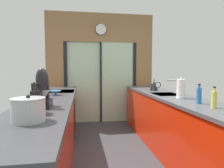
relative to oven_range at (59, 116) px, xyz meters
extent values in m
cube|color=#38383D|center=(0.91, -0.65, -0.47)|extent=(5.04, 7.60, 0.02)
cube|color=olive|center=(0.91, 1.15, 1.89)|extent=(2.64, 0.08, 0.70)
cube|color=#B2D1AD|center=(0.49, 1.17, 0.54)|extent=(0.80, 0.02, 2.00)
cube|color=#B2D1AD|center=(1.33, 1.13, 0.54)|extent=(0.80, 0.02, 2.00)
cube|color=black|center=(0.05, 1.15, 0.54)|extent=(0.08, 0.10, 2.00)
cube|color=black|center=(1.77, 1.15, 0.54)|extent=(0.08, 0.10, 2.00)
cube|color=black|center=(0.91, 1.15, 0.54)|extent=(0.04, 0.10, 2.00)
cube|color=olive|center=(-0.20, 1.15, 0.54)|extent=(0.42, 0.08, 2.00)
cube|color=olive|center=(2.02, 1.15, 0.54)|extent=(0.42, 0.08, 2.00)
cylinder|color=white|center=(0.91, 1.09, 1.84)|extent=(0.26, 0.03, 0.26)
torus|color=black|center=(0.91, 1.09, 1.84)|extent=(0.28, 0.02, 0.28)
cube|color=red|center=(0.00, -1.57, -0.02)|extent=(0.58, 2.55, 0.88)
cube|color=red|center=(0.00, 0.63, -0.02)|extent=(0.58, 0.65, 0.88)
cube|color=#3D3D42|center=(0.00, -0.95, 0.44)|extent=(0.62, 3.80, 0.04)
cube|color=red|center=(1.82, -0.95, -0.02)|extent=(0.58, 3.80, 0.88)
cube|color=#4C4C51|center=(1.82, -0.95, 0.44)|extent=(0.62, 3.80, 0.04)
cube|color=#B7BABC|center=(1.80, -0.70, 0.44)|extent=(0.40, 0.48, 0.05)
cylinder|color=#B7BABC|center=(2.00, -0.70, 0.58)|extent=(0.02, 0.02, 0.24)
cylinder|color=#B7BABC|center=(1.91, -0.70, 0.69)|extent=(0.18, 0.02, 0.02)
cube|color=black|center=(0.00, 0.00, -0.02)|extent=(0.58, 0.60, 0.88)
cube|color=black|center=(0.29, 0.00, 0.02)|extent=(0.01, 0.48, 0.28)
cube|color=black|center=(0.00, 0.00, 0.45)|extent=(0.58, 0.60, 0.03)
cylinder|color=#B7BABC|center=(0.30, -0.18, 0.34)|extent=(0.02, 0.04, 0.04)
cylinder|color=#B7BABC|center=(0.30, 0.00, 0.34)|extent=(0.02, 0.04, 0.04)
cylinder|color=#B7BABC|center=(0.30, 0.18, 0.34)|extent=(0.02, 0.04, 0.04)
cylinder|color=teal|center=(0.02, -0.56, 0.47)|extent=(0.08, 0.08, 0.01)
cone|color=teal|center=(0.02, -0.56, 0.50)|extent=(0.18, 0.18, 0.06)
cube|color=black|center=(0.02, -1.85, 0.57)|extent=(0.08, 0.14, 0.21)
cylinder|color=black|center=(-0.02, -1.85, 0.71)|extent=(0.02, 0.02, 0.08)
cylinder|color=black|center=(0.00, -1.85, 0.71)|extent=(0.02, 0.02, 0.08)
cylinder|color=black|center=(0.02, -1.85, 0.70)|extent=(0.02, 0.02, 0.07)
cylinder|color=black|center=(0.04, -1.85, 0.70)|extent=(0.02, 0.02, 0.07)
cylinder|color=black|center=(0.05, -1.85, 0.70)|extent=(0.02, 0.02, 0.07)
cube|color=black|center=(0.02, -1.57, 0.50)|extent=(0.17, 0.26, 0.08)
cube|color=black|center=(0.02, -1.47, 0.64)|extent=(0.10, 0.08, 0.20)
ellipsoid|color=black|center=(0.02, -1.58, 0.76)|extent=(0.13, 0.12, 0.24)
cone|color=#B7BABC|center=(0.02, -1.60, 0.58)|extent=(0.15, 0.15, 0.13)
cylinder|color=#B7BABC|center=(0.02, -2.14, 0.55)|extent=(0.25, 0.25, 0.17)
cylinder|color=#B7BABC|center=(0.02, -2.14, 0.64)|extent=(0.26, 0.26, 0.01)
sphere|color=black|center=(0.02, -2.14, 0.66)|extent=(0.03, 0.03, 0.03)
cone|color=black|center=(1.80, -0.17, 0.56)|extent=(0.16, 0.16, 0.19)
sphere|color=black|center=(1.80, -0.17, 0.67)|extent=(0.03, 0.03, 0.03)
cylinder|color=black|center=(1.72, -0.17, 0.57)|extent=(0.08, 0.02, 0.07)
torus|color=black|center=(1.88, -0.17, 0.57)|extent=(0.12, 0.01, 0.12)
cylinder|color=#D1CC4C|center=(1.80, -1.87, 0.55)|extent=(0.06, 0.06, 0.17)
cylinder|color=#D1CC4C|center=(1.80, -1.87, 0.66)|extent=(0.02, 0.02, 0.04)
cylinder|color=black|center=(1.80, -1.87, 0.68)|extent=(0.03, 0.03, 0.01)
cylinder|color=#286BB7|center=(1.80, -1.61, 0.56)|extent=(0.06, 0.06, 0.18)
cylinder|color=#286BB7|center=(1.80, -1.61, 0.67)|extent=(0.03, 0.03, 0.04)
cylinder|color=black|center=(1.80, -1.61, 0.69)|extent=(0.03, 0.03, 0.01)
cylinder|color=#B7BABC|center=(1.80, -1.19, 0.47)|extent=(0.13, 0.13, 0.01)
cylinder|color=white|center=(1.80, -1.19, 0.60)|extent=(0.12, 0.12, 0.25)
sphere|color=#B7BABC|center=(1.80, -1.19, 0.75)|extent=(0.03, 0.03, 0.03)
camera|label=1|loc=(0.43, -3.70, 0.87)|focal=31.15mm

